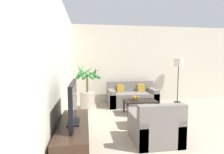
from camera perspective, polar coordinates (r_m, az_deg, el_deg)
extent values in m
cube|color=beige|center=(6.66, 15.37, 4.06)|extent=(7.90, 0.06, 2.70)
cube|color=beige|center=(3.21, -17.36, 2.54)|extent=(0.06, 7.38, 2.70)
cube|color=#332319|center=(2.91, -12.34, -19.55)|extent=(0.45, 1.44, 0.56)
cube|color=black|center=(2.80, -12.46, -14.19)|extent=(0.18, 0.34, 0.02)
cube|color=black|center=(2.71, -12.60, -7.97)|extent=(0.05, 0.98, 0.60)
cube|color=#0F1938|center=(2.71, -12.01, -7.96)|extent=(0.01, 0.94, 0.56)
cylinder|color=#ADA393|center=(5.51, -8.02, -7.57)|extent=(0.45, 0.45, 0.51)
cylinder|color=brown|center=(5.42, -8.09, -2.60)|extent=(0.06, 0.06, 0.45)
cone|color=#2D7533|center=(5.38, -5.57, 1.60)|extent=(0.10, 0.54, 0.42)
cone|color=#2D7533|center=(5.59, -6.44, 1.30)|extent=(0.51, 0.44, 0.34)
cone|color=#2D7533|center=(5.63, -8.74, 1.51)|extent=(0.57, 0.22, 0.38)
cone|color=#2D7533|center=(5.47, -10.23, 1.90)|extent=(0.31, 0.50, 0.47)
cone|color=#2D7533|center=(5.28, -10.23, 1.85)|extent=(0.31, 0.49, 0.48)
cone|color=#2D7533|center=(5.13, -8.75, 1.27)|extent=(0.56, 0.22, 0.40)
cone|color=#2D7533|center=(5.17, -6.28, 0.94)|extent=(0.51, 0.44, 0.34)
cube|color=slate|center=(5.85, 6.59, -7.16)|extent=(1.60, 0.77, 0.44)
cube|color=slate|center=(6.07, 5.88, -2.93)|extent=(1.60, 0.16, 0.35)
cube|color=slate|center=(5.70, -0.25, -6.85)|extent=(0.20, 0.77, 0.56)
cube|color=slate|center=(6.05, 13.03, -6.26)|extent=(0.20, 0.77, 0.56)
cube|color=gold|center=(5.89, 2.77, -3.71)|extent=(0.24, 0.12, 0.24)
cube|color=gold|center=(6.06, 9.45, -3.50)|extent=(0.24, 0.12, 0.24)
cylinder|color=#2D2823|center=(6.72, 20.52, -7.61)|extent=(0.24, 0.24, 0.03)
cylinder|color=#2D2823|center=(6.60, 20.71, -2.18)|extent=(0.03, 0.03, 1.26)
cylinder|color=silver|center=(6.55, 20.95, 4.43)|extent=(0.32, 0.32, 0.26)
cylinder|color=black|center=(4.71, 5.13, -10.81)|extent=(0.05, 0.05, 0.36)
cylinder|color=black|center=(4.95, 14.35, -10.14)|extent=(0.05, 0.05, 0.36)
cylinder|color=black|center=(5.14, 3.92, -9.39)|extent=(0.05, 0.05, 0.36)
cylinder|color=black|center=(5.36, 12.43, -8.87)|extent=(0.05, 0.05, 0.36)
cube|color=black|center=(4.98, 9.06, -7.65)|extent=(0.89, 0.55, 0.03)
cylinder|color=#42382D|center=(4.97, 7.42, -7.20)|extent=(0.26, 0.26, 0.04)
sphere|color=red|center=(5.02, 7.52, -6.38)|extent=(0.08, 0.08, 0.08)
sphere|color=olive|center=(4.98, 8.43, -6.52)|extent=(0.07, 0.07, 0.07)
sphere|color=orange|center=(4.92, 7.30, -6.55)|extent=(0.09, 0.09, 0.09)
cube|color=slate|center=(3.47, 13.70, -16.64)|extent=(0.82, 0.77, 0.40)
cube|color=slate|center=(3.08, 16.06, -12.02)|extent=(0.82, 0.16, 0.37)
cube|color=slate|center=(3.35, 8.22, -16.47)|extent=(0.16, 0.77, 0.50)
cube|color=slate|center=(3.59, 18.83, -15.19)|extent=(0.16, 0.77, 0.50)
cube|color=slate|center=(4.14, 10.52, -12.92)|extent=(0.68, 0.47, 0.40)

